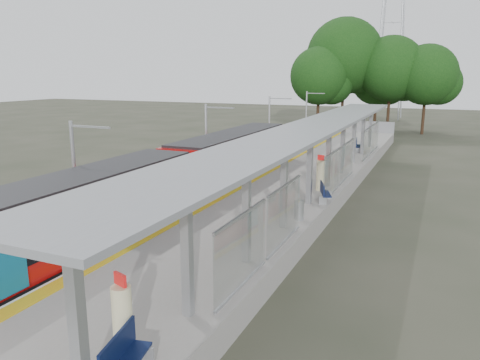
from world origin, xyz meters
name	(u,v)px	position (x,y,z in m)	size (l,w,h in m)	color
trackbed	(238,183)	(-4.50, 20.00, 0.12)	(3.00, 70.00, 0.24)	#59544C
platform	(303,184)	(0.00, 20.00, 0.50)	(6.00, 50.00, 1.00)	gray
tactile_strip	(265,173)	(-2.55, 20.00, 1.01)	(0.60, 50.00, 0.02)	gold
end_fence	(366,127)	(0.00, 44.95, 1.60)	(6.00, 0.10, 1.20)	#9EA0A5
train	(175,179)	(-4.50, 12.11, 2.05)	(2.74, 27.60, 3.62)	black
canopy	(314,134)	(1.61, 16.19, 4.20)	(3.27, 38.00, 3.66)	#9EA0A5
tree_cluster	(367,67)	(-1.55, 53.44, 8.07)	(19.49, 12.74, 14.28)	#382316
catenary_masts	(207,143)	(-6.22, 19.00, 2.91)	(2.08, 48.16, 5.40)	#9EA0A5
bench_near	(123,357)	(2.16, -0.98, 1.57)	(0.78, 1.63, 1.07)	#0D1A44
bench_mid	(324,192)	(2.62, 14.65, 1.50)	(0.90, 1.45, 0.95)	#0D1A44
bench_far	(358,145)	(1.49, 31.05, 1.57)	(0.74, 1.64, 1.09)	#0D1A44
info_pillar_near	(123,321)	(1.60, -0.23, 1.88)	(0.46, 0.46, 2.03)	beige
info_pillar_far	(320,175)	(1.85, 16.87, 1.86)	(0.45, 0.45, 1.98)	beige
litter_bin	(299,210)	(2.32, 11.23, 1.45)	(0.44, 0.44, 0.89)	#9EA0A5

